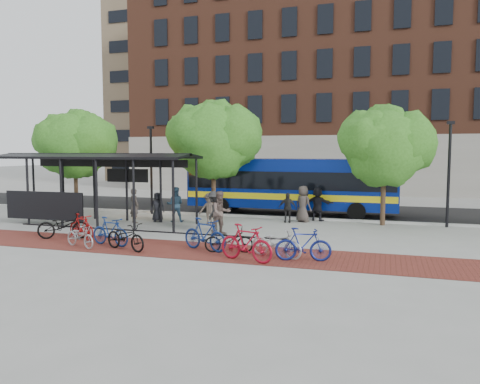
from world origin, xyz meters
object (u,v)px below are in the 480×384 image
(bike_8, at_px, (229,240))
(pedestrian_6, at_px, (303,204))
(bike_3, at_px, (110,231))
(pedestrian_8, at_px, (221,213))
(bike_11, at_px, (303,245))
(pedestrian_3, at_px, (209,209))
(tree_a, at_px, (76,142))
(pedestrian_5, at_px, (318,204))
(lamp_post_left, at_px, (151,167))
(pedestrian_0, at_px, (157,207))
(pedestrian_1, at_px, (134,206))
(pedestrian_4, at_px, (287,208))
(tree_c, at_px, (386,144))
(tree_b, at_px, (215,137))
(pedestrian_2, at_px, (175,205))
(bike_1, at_px, (81,227))
(lamp_post_right, at_px, (449,171))
(bike_4, at_px, (126,237))
(bike_2, at_px, (80,236))
(pedestrian_9, at_px, (214,211))
(bike_7, at_px, (205,235))
(bike_10, at_px, (276,243))
(bus_shelter, at_px, (93,165))
(bike_0, at_px, (64,226))
(bus, at_px, (291,183))
(bike_9, at_px, (246,243))

(bike_8, bearing_deg, pedestrian_6, -24.67)
(bike_3, distance_m, pedestrian_8, 4.95)
(bike_11, relative_size, pedestrian_3, 1.19)
(tree_a, distance_m, pedestrian_5, 14.98)
(bike_8, bearing_deg, lamp_post_left, 26.56)
(pedestrian_0, height_order, pedestrian_8, pedestrian_8)
(pedestrian_1, relative_size, pedestrian_4, 1.16)
(tree_c, distance_m, lamp_post_left, 13.16)
(tree_b, bearing_deg, pedestrian_1, -136.84)
(tree_c, xyz_separation_m, pedestrian_2, (-10.44, -2.17, -3.14))
(bike_1, xyz_separation_m, pedestrian_0, (0.71, 5.45, 0.23))
(pedestrian_8, bearing_deg, pedestrian_6, 12.96)
(lamp_post_right, bearing_deg, bike_11, -121.13)
(bike_1, relative_size, bike_4, 0.91)
(bike_3, bearing_deg, pedestrian_0, 23.58)
(bike_2, height_order, pedestrian_9, pedestrian_9)
(bike_7, relative_size, pedestrian_9, 1.10)
(bike_3, height_order, bike_10, bike_3)
(tree_a, height_order, bike_2, tree_a)
(lamp_post_left, bearing_deg, bike_3, -71.90)
(bike_2, height_order, pedestrian_2, pedestrian_2)
(bus_shelter, distance_m, lamp_post_right, 17.61)
(bike_7, bearing_deg, pedestrian_9, 36.36)
(bike_4, bearing_deg, bike_0, 89.64)
(bike_0, bearing_deg, pedestrian_9, -78.80)
(bike_11, height_order, pedestrian_3, pedestrian_3)
(bike_7, height_order, pedestrian_5, pedestrian_5)
(tree_c, bearing_deg, lamp_post_right, 4.91)
(lamp_post_left, bearing_deg, bike_1, -82.92)
(bike_2, relative_size, pedestrian_9, 0.92)
(pedestrian_8, relative_size, pedestrian_9, 1.04)
(bike_1, xyz_separation_m, bike_8, (6.70, -0.52, -0.08))
(bus, height_order, pedestrian_1, bus)
(tree_b, relative_size, pedestrian_3, 4.07)
(bike_11, bearing_deg, pedestrian_3, 31.61)
(pedestrian_6, bearing_deg, bike_9, 116.76)
(lamp_post_left, bearing_deg, bike_8, -48.03)
(pedestrian_1, height_order, pedestrian_5, pedestrian_5)
(lamp_post_left, height_order, bike_10, lamp_post_left)
(pedestrian_2, bearing_deg, pedestrian_4, 175.89)
(bike_4, xyz_separation_m, pedestrian_0, (-2.19, 6.76, 0.25))
(lamp_post_right, distance_m, bike_3, 15.95)
(lamp_post_right, height_order, pedestrian_1, lamp_post_right)
(bike_1, xyz_separation_m, bike_4, (2.89, -1.31, -0.02))
(bike_8, relative_size, pedestrian_1, 1.00)
(bike_10, height_order, pedestrian_9, pedestrian_9)
(tree_c, relative_size, lamp_post_right, 1.16)
(bike_0, xyz_separation_m, bike_4, (3.72, -1.24, -0.05))
(bike_2, bearing_deg, bike_8, -60.30)
(tree_b, distance_m, bike_7, 9.50)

